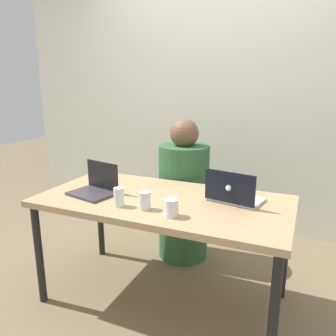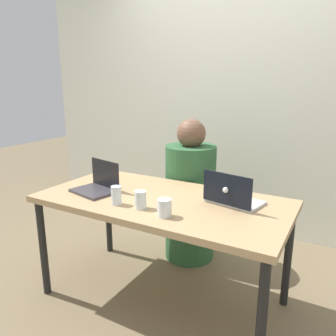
{
  "view_description": "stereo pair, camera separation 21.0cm",
  "coord_description": "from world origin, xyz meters",
  "px_view_note": "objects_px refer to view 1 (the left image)",
  "views": [
    {
      "loc": [
        0.81,
        -1.78,
        1.43
      ],
      "look_at": [
        0.0,
        0.08,
        0.91
      ],
      "focal_mm": 35.0,
      "sensor_mm": 36.0,
      "label": 1
    },
    {
      "loc": [
        1.0,
        -1.69,
        1.43
      ],
      "look_at": [
        0.0,
        0.08,
        0.91
      ],
      "focal_mm": 35.0,
      "sensor_mm": 36.0,
      "label": 2
    }
  ],
  "objects_px": {
    "laptop_front_left": "(95,187)",
    "water_glass_right": "(171,209)",
    "laptop_back_right": "(234,195)",
    "water_glass_left": "(119,198)",
    "water_glass_center": "(145,202)",
    "person_at_center": "(184,198)"
  },
  "relations": [
    {
      "from": "laptop_front_left",
      "to": "water_glass_left",
      "type": "distance_m",
      "value": 0.3
    },
    {
      "from": "water_glass_center",
      "to": "water_glass_left",
      "type": "bearing_deg",
      "value": -173.94
    },
    {
      "from": "laptop_back_right",
      "to": "water_glass_left",
      "type": "relative_size",
      "value": 3.1
    },
    {
      "from": "person_at_center",
      "to": "laptop_back_right",
      "type": "distance_m",
      "value": 0.76
    },
    {
      "from": "water_glass_right",
      "to": "person_at_center",
      "type": "bearing_deg",
      "value": 106.34
    },
    {
      "from": "person_at_center",
      "to": "water_glass_center",
      "type": "height_order",
      "value": "person_at_center"
    },
    {
      "from": "water_glass_left",
      "to": "water_glass_center",
      "type": "xyz_separation_m",
      "value": [
        0.16,
        0.02,
        -0.0
      ]
    },
    {
      "from": "person_at_center",
      "to": "water_glass_left",
      "type": "relative_size",
      "value": 10.23
    },
    {
      "from": "person_at_center",
      "to": "water_glass_center",
      "type": "distance_m",
      "value": 0.87
    },
    {
      "from": "laptop_front_left",
      "to": "water_glass_right",
      "type": "distance_m",
      "value": 0.63
    },
    {
      "from": "person_at_center",
      "to": "water_glass_left",
      "type": "height_order",
      "value": "person_at_center"
    },
    {
      "from": "water_glass_center",
      "to": "laptop_back_right",
      "type": "bearing_deg",
      "value": 36.07
    },
    {
      "from": "laptop_back_right",
      "to": "water_glass_center",
      "type": "bearing_deg",
      "value": 47.58
    },
    {
      "from": "water_glass_right",
      "to": "water_glass_left",
      "type": "height_order",
      "value": "water_glass_left"
    },
    {
      "from": "laptop_back_right",
      "to": "person_at_center",
      "type": "bearing_deg",
      "value": -32.74
    },
    {
      "from": "water_glass_right",
      "to": "water_glass_left",
      "type": "relative_size",
      "value": 0.87
    },
    {
      "from": "water_glass_right",
      "to": "water_glass_center",
      "type": "bearing_deg",
      "value": 169.0
    },
    {
      "from": "water_glass_center",
      "to": "water_glass_right",
      "type": "bearing_deg",
      "value": -11.0
    },
    {
      "from": "laptop_back_right",
      "to": "water_glass_left",
      "type": "height_order",
      "value": "laptop_back_right"
    },
    {
      "from": "water_glass_right",
      "to": "water_glass_center",
      "type": "relative_size",
      "value": 0.94
    },
    {
      "from": "person_at_center",
      "to": "water_glass_right",
      "type": "bearing_deg",
      "value": 91.43
    },
    {
      "from": "laptop_front_left",
      "to": "water_glass_right",
      "type": "relative_size",
      "value": 3.23
    }
  ]
}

